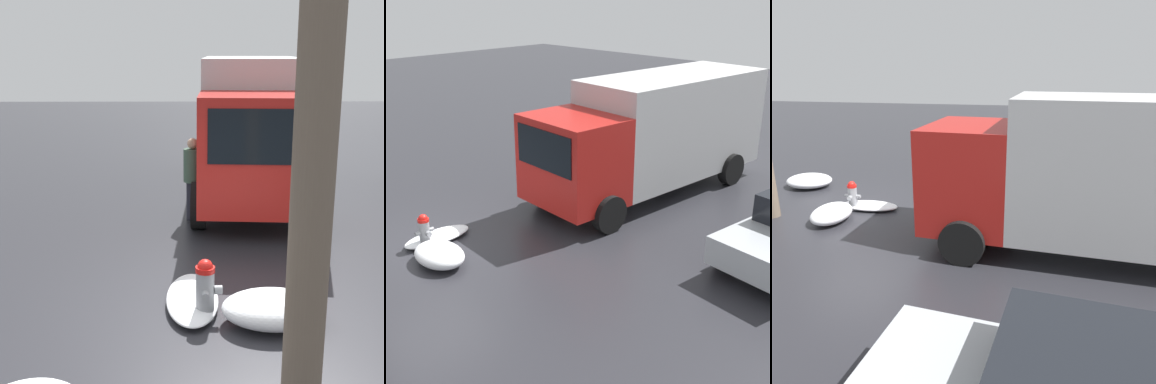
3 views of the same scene
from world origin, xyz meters
TOP-DOWN VIEW (x-y plane):
  - ground_plane at (0.00, 0.00)m, footprint 60.00×60.00m
  - fire_hydrant at (0.00, -0.00)m, footprint 0.43×0.34m
  - tree_trunk at (-1.83, -0.82)m, footprint 0.56×0.37m
  - delivery_truck at (6.28, -1.33)m, footprint 7.35×2.93m
  - pedestrian at (4.14, 0.10)m, footprint 0.36×0.36m
  - snow_pile_by_hydrant at (0.38, 0.16)m, footprint 1.58×0.69m
  - snow_pile_by_tree at (-0.16, -0.83)m, footprint 0.90×1.27m

SIDE VIEW (x-z plane):
  - ground_plane at x=0.00m, z-range 0.00..0.00m
  - snow_pile_by_hydrant at x=0.38m, z-range 0.00..0.17m
  - snow_pile_by_tree at x=-0.16m, z-range 0.00..0.42m
  - fire_hydrant at x=0.00m, z-range 0.01..0.81m
  - pedestrian at x=4.14m, z-range 0.08..1.72m
  - delivery_truck at x=6.28m, z-range 0.14..3.28m
  - tree_trunk at x=-1.83m, z-range 0.01..4.16m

